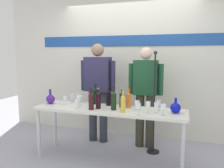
# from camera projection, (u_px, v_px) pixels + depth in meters

# --- Properties ---
(ground_plane) EXTENTS (10.00, 10.00, 0.00)m
(ground_plane) POSITION_uv_depth(u_px,v_px,m) (109.00, 159.00, 3.41)
(ground_plane) COLOR #9C9DAC
(back_wall) EXTENTS (5.16, 0.11, 3.00)m
(back_wall) POSITION_uv_depth(u_px,v_px,m) (129.00, 57.00, 4.35)
(back_wall) COLOR silver
(back_wall) RESTS_ON ground
(display_table) EXTENTS (2.20, 0.56, 0.78)m
(display_table) POSITION_uv_depth(u_px,v_px,m) (109.00, 113.00, 3.32)
(display_table) COLOR silver
(display_table) RESTS_ON ground
(decanter_blue_left) EXTENTS (0.14, 0.14, 0.23)m
(decanter_blue_left) POSITION_uv_depth(u_px,v_px,m) (50.00, 99.00, 3.62)
(decanter_blue_left) COLOR #491E8D
(decanter_blue_left) RESTS_ON display_table
(decanter_blue_right) EXTENTS (0.14, 0.14, 0.21)m
(decanter_blue_right) POSITION_uv_depth(u_px,v_px,m) (176.00, 108.00, 3.04)
(decanter_blue_right) COLOR #0A16BA
(decanter_blue_right) RESTS_ON display_table
(presenter_left) EXTENTS (0.64, 0.22, 1.73)m
(presenter_left) POSITION_uv_depth(u_px,v_px,m) (98.00, 86.00, 4.01)
(presenter_left) COLOR #282D38
(presenter_left) RESTS_ON ground
(presenter_right) EXTENTS (0.57, 0.22, 1.66)m
(presenter_right) POSITION_uv_depth(u_px,v_px,m) (145.00, 92.00, 3.77)
(presenter_right) COLOR #343226
(presenter_right) RESTS_ON ground
(wine_bottle_0) EXTENTS (0.07, 0.07, 0.33)m
(wine_bottle_0) POSITION_uv_depth(u_px,v_px,m) (114.00, 100.00, 3.20)
(wine_bottle_0) COLOR black
(wine_bottle_0) RESTS_ON display_table
(wine_bottle_1) EXTENTS (0.07, 0.07, 0.30)m
(wine_bottle_1) POSITION_uv_depth(u_px,v_px,m) (109.00, 97.00, 3.48)
(wine_bottle_1) COLOR black
(wine_bottle_1) RESTS_ON display_table
(wine_bottle_2) EXTENTS (0.07, 0.07, 0.28)m
(wine_bottle_2) POSITION_uv_depth(u_px,v_px,m) (122.00, 99.00, 3.37)
(wine_bottle_2) COLOR #163724
(wine_bottle_2) RESTS_ON display_table
(wine_bottle_3) EXTENTS (0.08, 0.08, 0.31)m
(wine_bottle_3) POSITION_uv_depth(u_px,v_px,m) (91.00, 101.00, 3.23)
(wine_bottle_3) COLOR #361116
(wine_bottle_3) RESTS_ON display_table
(wine_bottle_4) EXTENTS (0.07, 0.07, 0.31)m
(wine_bottle_4) POSITION_uv_depth(u_px,v_px,m) (129.00, 99.00, 3.34)
(wine_bottle_4) COLOR #D1621E
(wine_bottle_4) RESTS_ON display_table
(wine_bottle_5) EXTENTS (0.07, 0.07, 0.30)m
(wine_bottle_5) POSITION_uv_depth(u_px,v_px,m) (98.00, 100.00, 3.29)
(wine_bottle_5) COLOR black
(wine_bottle_5) RESTS_ON display_table
(wine_bottle_6) EXTENTS (0.06, 0.06, 0.30)m
(wine_bottle_6) POSITION_uv_depth(u_px,v_px,m) (123.00, 103.00, 3.08)
(wine_bottle_6) COLOR gold
(wine_bottle_6) RESTS_ON display_table
(wine_bottle_7) EXTENTS (0.08, 0.08, 0.32)m
(wine_bottle_7) POSITION_uv_depth(u_px,v_px,m) (95.00, 95.00, 3.58)
(wine_bottle_7) COLOR black
(wine_bottle_7) RESTS_ON display_table
(wine_glass_left_0) EXTENTS (0.06, 0.06, 0.14)m
(wine_glass_left_0) POSITION_uv_depth(u_px,v_px,m) (77.00, 102.00, 3.25)
(wine_glass_left_0) COLOR white
(wine_glass_left_0) RESTS_ON display_table
(wine_glass_left_1) EXTENTS (0.06, 0.06, 0.15)m
(wine_glass_left_1) POSITION_uv_depth(u_px,v_px,m) (78.00, 96.00, 3.68)
(wine_glass_left_1) COLOR white
(wine_glass_left_1) RESTS_ON display_table
(wine_glass_left_2) EXTENTS (0.07, 0.07, 0.16)m
(wine_glass_left_2) POSITION_uv_depth(u_px,v_px,m) (79.00, 99.00, 3.37)
(wine_glass_left_2) COLOR white
(wine_glass_left_2) RESTS_ON display_table
(wine_glass_left_3) EXTENTS (0.06, 0.06, 0.14)m
(wine_glass_left_3) POSITION_uv_depth(u_px,v_px,m) (80.00, 98.00, 3.55)
(wine_glass_left_3) COLOR white
(wine_glass_left_3) RESTS_ON display_table
(wine_glass_left_4) EXTENTS (0.06, 0.06, 0.15)m
(wine_glass_left_4) POSITION_uv_depth(u_px,v_px,m) (72.00, 96.00, 3.68)
(wine_glass_left_4) COLOR white
(wine_glass_left_4) RESTS_ON display_table
(wine_glass_left_5) EXTENTS (0.06, 0.06, 0.13)m
(wine_glass_left_5) POSITION_uv_depth(u_px,v_px,m) (65.00, 99.00, 3.54)
(wine_glass_left_5) COLOR white
(wine_glass_left_5) RESTS_ON display_table
(wine_glass_right_0) EXTENTS (0.06, 0.06, 0.15)m
(wine_glass_right_0) POSITION_uv_depth(u_px,v_px,m) (159.00, 103.00, 3.17)
(wine_glass_right_0) COLOR white
(wine_glass_right_0) RESTS_ON display_table
(wine_glass_right_1) EXTENTS (0.07, 0.07, 0.15)m
(wine_glass_right_1) POSITION_uv_depth(u_px,v_px,m) (163.00, 107.00, 2.92)
(wine_glass_right_1) COLOR white
(wine_glass_right_1) RESTS_ON display_table
(wine_glass_right_2) EXTENTS (0.07, 0.07, 0.16)m
(wine_glass_right_2) POSITION_uv_depth(u_px,v_px,m) (138.00, 106.00, 2.94)
(wine_glass_right_2) COLOR white
(wine_glass_right_2) RESTS_ON display_table
(wine_glass_right_3) EXTENTS (0.07, 0.07, 0.15)m
(wine_glass_right_3) POSITION_uv_depth(u_px,v_px,m) (157.00, 106.00, 3.03)
(wine_glass_right_3) COLOR white
(wine_glass_right_3) RESTS_ON display_table
(wine_glass_right_4) EXTENTS (0.07, 0.07, 0.14)m
(wine_glass_right_4) POSITION_uv_depth(u_px,v_px,m) (137.00, 103.00, 3.20)
(wine_glass_right_4) COLOR white
(wine_glass_right_4) RESTS_ON display_table
(wine_glass_right_5) EXTENTS (0.06, 0.06, 0.16)m
(wine_glass_right_5) POSITION_uv_depth(u_px,v_px,m) (148.00, 105.00, 3.02)
(wine_glass_right_5) COLOR white
(wine_glass_right_5) RESTS_ON display_table
(microphone_stand) EXTENTS (0.20, 0.20, 1.61)m
(microphone_stand) POSITION_uv_depth(u_px,v_px,m) (154.00, 119.00, 3.59)
(microphone_stand) COLOR black
(microphone_stand) RESTS_ON ground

